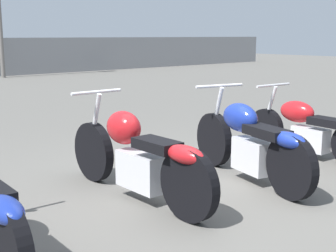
{
  "coord_description": "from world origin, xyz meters",
  "views": [
    {
      "loc": [
        -3.24,
        -3.34,
        1.61
      ],
      "look_at": [
        0.0,
        0.35,
        0.65
      ],
      "focal_mm": 50.0,
      "sensor_mm": 36.0,
      "label": 1
    }
  ],
  "objects": [
    {
      "name": "motorcycle_slot_3",
      "position": [
        2.17,
        -0.02,
        0.39
      ],
      "size": [
        0.67,
        1.96,
        0.93
      ],
      "rotation": [
        0.0,
        0.0,
        -0.08
      ],
      "color": "black",
      "rests_on": "ground_plane"
    },
    {
      "name": "motorcycle_slot_2",
      "position": [
        0.76,
        -0.16,
        0.45
      ],
      "size": [
        0.77,
        2.03,
        1.03
      ],
      "rotation": [
        0.0,
        0.0,
        -0.25
      ],
      "color": "black",
      "rests_on": "ground_plane"
    },
    {
      "name": "ground_plane",
      "position": [
        0.0,
        0.0,
        0.0
      ],
      "size": [
        60.0,
        60.0,
        0.0
      ],
      "primitive_type": "plane",
      "color": "#5B5954"
    },
    {
      "name": "motorcycle_slot_1",
      "position": [
        -0.54,
        0.19,
        0.44
      ],
      "size": [
        0.61,
        2.21,
        1.03
      ],
      "rotation": [
        0.0,
        0.0,
        -0.01
      ],
      "color": "black",
      "rests_on": "ground_plane"
    }
  ]
}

